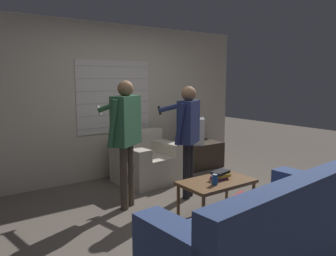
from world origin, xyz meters
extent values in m
plane|color=#665B51|center=(0.00, 0.00, 0.00)|extent=(16.00, 16.00, 0.00)
cube|color=beige|center=(0.00, 2.03, 1.27)|extent=(5.20, 0.06, 2.55)
cube|color=silver|center=(0.00, 1.99, 1.36)|extent=(1.31, 0.02, 1.19)
cube|color=#A4A099|center=(0.00, 1.98, 0.86)|extent=(1.29, 0.00, 0.01)
cube|color=#A4A099|center=(0.00, 1.98, 1.06)|extent=(1.29, 0.00, 0.01)
cube|color=#A4A099|center=(0.00, 1.98, 1.26)|extent=(1.29, 0.00, 0.01)
cube|color=#A4A099|center=(0.00, 1.98, 1.46)|extent=(1.29, 0.00, 0.01)
cube|color=#A4A099|center=(0.00, 1.98, 1.66)|extent=(1.29, 0.00, 0.01)
cube|color=#A4A099|center=(0.00, 1.98, 1.85)|extent=(1.29, 0.00, 0.01)
cube|color=#384C7F|center=(-0.26, -1.29, 0.23)|extent=(2.12, 1.00, 0.46)
cube|color=#384C7F|center=(-0.24, -1.60, 0.68)|extent=(2.07, 0.37, 0.43)
cube|color=#384C7F|center=(-1.17, -1.37, 0.57)|extent=(0.31, 0.84, 0.21)
cube|color=#384C7F|center=(0.65, -1.21, 0.57)|extent=(0.31, 0.84, 0.21)
cube|color=#9E3338|center=(-0.63, -1.28, 0.56)|extent=(0.42, 0.34, 0.37)
cube|color=beige|center=(0.29, 1.41, 0.21)|extent=(1.03, 0.91, 0.43)
cube|color=beige|center=(0.25, 1.72, 0.61)|extent=(0.96, 0.30, 0.37)
cube|color=beige|center=(0.64, 1.45, 0.52)|extent=(0.33, 0.84, 0.19)
cube|color=beige|center=(-0.06, 1.37, 0.52)|extent=(0.33, 0.84, 0.19)
cube|color=brown|center=(0.28, -0.19, 0.41)|extent=(0.90, 0.54, 0.04)
cylinder|color=brown|center=(-0.13, 0.04, 0.19)|extent=(0.04, 0.04, 0.39)
cylinder|color=brown|center=(0.69, 0.04, 0.19)|extent=(0.04, 0.04, 0.39)
cylinder|color=brown|center=(-0.13, -0.42, 0.19)|extent=(0.04, 0.04, 0.39)
cylinder|color=brown|center=(0.69, -0.42, 0.19)|extent=(0.04, 0.04, 0.39)
cube|color=#33281E|center=(1.51, 1.60, 0.24)|extent=(0.86, 0.53, 0.47)
cube|color=#B2B2B7|center=(1.51, 1.60, 0.71)|extent=(0.53, 0.59, 0.47)
cube|color=#3D4738|center=(1.43, 1.66, 0.71)|extent=(0.33, 0.41, 0.39)
cylinder|color=#4C4233|center=(-0.58, 0.59, 0.41)|extent=(0.10, 0.10, 0.83)
cylinder|color=#4C4233|center=(-0.44, 0.68, 0.41)|extent=(0.10, 0.10, 0.83)
cube|color=#336642|center=(-0.51, 0.64, 1.13)|extent=(0.49, 0.41, 0.62)
sphere|color=#846042|center=(-0.51, 0.64, 1.53)|extent=(0.20, 0.20, 0.20)
cylinder|color=#336642|center=(-0.74, 0.54, 1.12)|extent=(0.14, 0.17, 0.59)
cylinder|color=#336642|center=(-0.45, 1.00, 1.32)|extent=(0.37, 0.52, 0.26)
cube|color=white|center=(-0.61, 1.24, 1.22)|extent=(0.07, 0.08, 0.13)
cylinder|color=black|center=(0.30, 0.44, 0.39)|extent=(0.10, 0.10, 0.78)
cylinder|color=black|center=(0.42, 0.50, 0.39)|extent=(0.10, 0.10, 0.78)
cube|color=navy|center=(0.36, 0.47, 1.07)|extent=(0.42, 0.36, 0.58)
sphere|color=#846042|center=(0.36, 0.47, 1.45)|extent=(0.20, 0.20, 0.20)
cylinder|color=navy|center=(0.16, 0.40, 1.06)|extent=(0.14, 0.17, 0.56)
cylinder|color=navy|center=(0.40, 0.80, 1.26)|extent=(0.34, 0.51, 0.21)
cube|color=black|center=(0.27, 1.04, 1.19)|extent=(0.06, 0.07, 0.13)
cube|color=#75387F|center=(0.35, -0.15, 0.44)|extent=(0.19, 0.15, 0.03)
cube|color=gold|center=(0.37, -0.17, 0.47)|extent=(0.20, 0.14, 0.04)
cube|color=black|center=(0.36, -0.17, 0.51)|extent=(0.26, 0.18, 0.03)
cylinder|color=#194C9E|center=(0.15, -0.29, 0.49)|extent=(0.07, 0.07, 0.12)
cylinder|color=silver|center=(0.15, -0.29, 0.55)|extent=(0.06, 0.06, 0.00)
cube|color=white|center=(0.39, -0.07, 0.44)|extent=(0.12, 0.12, 0.02)
camera|label=1|loc=(-2.42, -2.98, 1.64)|focal=35.00mm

